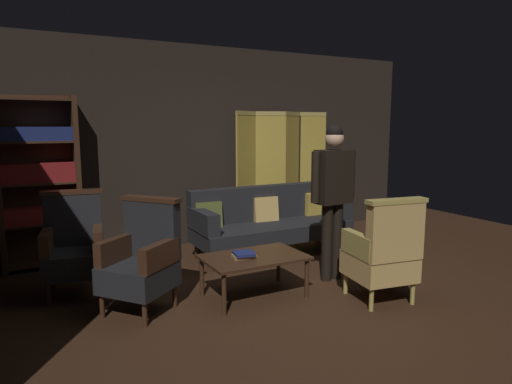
{
  "coord_description": "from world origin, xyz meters",
  "views": [
    {
      "loc": [
        -2.39,
        -3.63,
        1.72
      ],
      "look_at": [
        0.0,
        0.8,
        0.95
      ],
      "focal_mm": 31.55,
      "sensor_mm": 36.0,
      "label": 1
    }
  ],
  "objects_px": {
    "bookshelf": "(39,180)",
    "armchair_gilt_accent": "(384,253)",
    "standing_figure": "(333,188)",
    "velvet_couch": "(269,219)",
    "folding_screen": "(281,171)",
    "book_tan_leather": "(244,256)",
    "book_navy_cloth": "(244,253)",
    "coffee_table": "(254,260)",
    "armchair_wing_right": "(74,246)",
    "armchair_wing_left": "(142,259)"
  },
  "relations": [
    {
      "from": "coffee_table",
      "to": "armchair_wing_right",
      "type": "height_order",
      "value": "armchair_wing_right"
    },
    {
      "from": "book_tan_leather",
      "to": "folding_screen",
      "type": "bearing_deg",
      "value": 51.12
    },
    {
      "from": "bookshelf",
      "to": "armchair_gilt_accent",
      "type": "relative_size",
      "value": 1.97
    },
    {
      "from": "armchair_gilt_accent",
      "to": "armchair_wing_right",
      "type": "distance_m",
      "value": 3.09
    },
    {
      "from": "armchair_gilt_accent",
      "to": "armchair_wing_right",
      "type": "bearing_deg",
      "value": 147.25
    },
    {
      "from": "standing_figure",
      "to": "book_navy_cloth",
      "type": "xyz_separation_m",
      "value": [
        -1.12,
        -0.05,
        -0.56
      ]
    },
    {
      "from": "bookshelf",
      "to": "velvet_couch",
      "type": "height_order",
      "value": "bookshelf"
    },
    {
      "from": "coffee_table",
      "to": "armchair_wing_left",
      "type": "height_order",
      "value": "armchair_wing_left"
    },
    {
      "from": "bookshelf",
      "to": "velvet_couch",
      "type": "bearing_deg",
      "value": -15.34
    },
    {
      "from": "coffee_table",
      "to": "armchair_wing_right",
      "type": "xyz_separation_m",
      "value": [
        -1.56,
        0.97,
        0.12
      ]
    },
    {
      "from": "coffee_table",
      "to": "book_tan_leather",
      "type": "height_order",
      "value": "book_tan_leather"
    },
    {
      "from": "armchair_gilt_accent",
      "to": "book_tan_leather",
      "type": "bearing_deg",
      "value": 149.02
    },
    {
      "from": "velvet_couch",
      "to": "folding_screen",
      "type": "bearing_deg",
      "value": 50.53
    },
    {
      "from": "armchair_wing_right",
      "to": "coffee_table",
      "type": "bearing_deg",
      "value": -31.9
    },
    {
      "from": "folding_screen",
      "to": "velvet_couch",
      "type": "height_order",
      "value": "folding_screen"
    },
    {
      "from": "book_navy_cloth",
      "to": "armchair_gilt_accent",
      "type": "bearing_deg",
      "value": -30.98
    },
    {
      "from": "armchair_wing_left",
      "to": "book_navy_cloth",
      "type": "height_order",
      "value": "armchair_wing_left"
    },
    {
      "from": "velvet_couch",
      "to": "armchair_wing_right",
      "type": "bearing_deg",
      "value": -172.66
    },
    {
      "from": "book_navy_cloth",
      "to": "coffee_table",
      "type": "bearing_deg",
      "value": 3.72
    },
    {
      "from": "folding_screen",
      "to": "book_tan_leather",
      "type": "relative_size",
      "value": 8.56
    },
    {
      "from": "bookshelf",
      "to": "armchair_gilt_accent",
      "type": "distance_m",
      "value": 3.97
    },
    {
      "from": "coffee_table",
      "to": "armchair_gilt_accent",
      "type": "xyz_separation_m",
      "value": [
        1.04,
        -0.7,
        0.12
      ]
    },
    {
      "from": "armchair_gilt_accent",
      "to": "standing_figure",
      "type": "height_order",
      "value": "standing_figure"
    },
    {
      "from": "armchair_gilt_accent",
      "to": "armchair_wing_left",
      "type": "height_order",
      "value": "same"
    },
    {
      "from": "armchair_gilt_accent",
      "to": "armchair_wing_right",
      "type": "xyz_separation_m",
      "value": [
        -2.6,
        1.67,
        0.0
      ]
    },
    {
      "from": "bookshelf",
      "to": "book_tan_leather",
      "type": "distance_m",
      "value": 2.71
    },
    {
      "from": "armchair_gilt_accent",
      "to": "standing_figure",
      "type": "xyz_separation_m",
      "value": [
        -0.04,
        0.75,
        0.54
      ]
    },
    {
      "from": "armchair_wing_left",
      "to": "coffee_table",
      "type": "bearing_deg",
      "value": -10.93
    },
    {
      "from": "bookshelf",
      "to": "book_tan_leather",
      "type": "bearing_deg",
      "value": -50.62
    },
    {
      "from": "armchair_gilt_accent",
      "to": "armchair_wing_left",
      "type": "relative_size",
      "value": 1.0
    },
    {
      "from": "book_tan_leather",
      "to": "book_navy_cloth",
      "type": "xyz_separation_m",
      "value": [
        0.0,
        0.0,
        0.03
      ]
    },
    {
      "from": "folding_screen",
      "to": "book_navy_cloth",
      "type": "bearing_deg",
      "value": -128.88
    },
    {
      "from": "folding_screen",
      "to": "velvet_couch",
      "type": "xyz_separation_m",
      "value": [
        -0.7,
        -0.85,
        -0.53
      ]
    },
    {
      "from": "bookshelf",
      "to": "armchair_wing_right",
      "type": "bearing_deg",
      "value": -77.79
    },
    {
      "from": "armchair_wing_right",
      "to": "book_navy_cloth",
      "type": "xyz_separation_m",
      "value": [
        1.44,
        -0.98,
        -0.03
      ]
    },
    {
      "from": "bookshelf",
      "to": "armchair_gilt_accent",
      "type": "xyz_separation_m",
      "value": [
        2.83,
        -2.73,
        -0.57
      ]
    },
    {
      "from": "folding_screen",
      "to": "standing_figure",
      "type": "distance_m",
      "value": 2.18
    },
    {
      "from": "bookshelf",
      "to": "armchair_gilt_accent",
      "type": "bearing_deg",
      "value": -43.99
    },
    {
      "from": "armchair_wing_right",
      "to": "armchair_wing_left",
      "type": "bearing_deg",
      "value": -56.73
    },
    {
      "from": "coffee_table",
      "to": "armchair_wing_right",
      "type": "distance_m",
      "value": 1.84
    },
    {
      "from": "bookshelf",
      "to": "book_tan_leather",
      "type": "xyz_separation_m",
      "value": [
        1.67,
        -2.04,
        -0.62
      ]
    },
    {
      "from": "folding_screen",
      "to": "armchair_wing_right",
      "type": "bearing_deg",
      "value": -159.82
    },
    {
      "from": "book_navy_cloth",
      "to": "folding_screen",
      "type": "bearing_deg",
      "value": 51.12
    },
    {
      "from": "armchair_wing_left",
      "to": "standing_figure",
      "type": "height_order",
      "value": "standing_figure"
    },
    {
      "from": "armchair_wing_right",
      "to": "armchair_gilt_accent",
      "type": "bearing_deg",
      "value": -32.75
    },
    {
      "from": "velvet_couch",
      "to": "armchair_gilt_accent",
      "type": "relative_size",
      "value": 2.04
    },
    {
      "from": "folding_screen",
      "to": "armchair_wing_left",
      "type": "relative_size",
      "value": 1.83
    },
    {
      "from": "folding_screen",
      "to": "standing_figure",
      "type": "height_order",
      "value": "folding_screen"
    },
    {
      "from": "armchair_gilt_accent",
      "to": "book_navy_cloth",
      "type": "relative_size",
      "value": 5.38
    },
    {
      "from": "armchair_wing_left",
      "to": "book_navy_cloth",
      "type": "xyz_separation_m",
      "value": [
        0.94,
        -0.21,
        -0.03
      ]
    }
  ]
}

